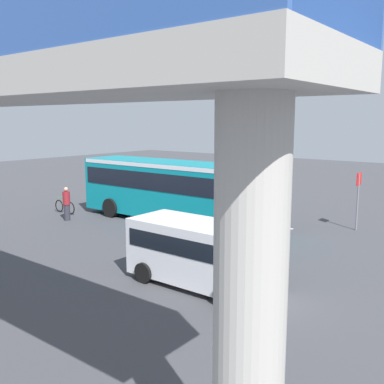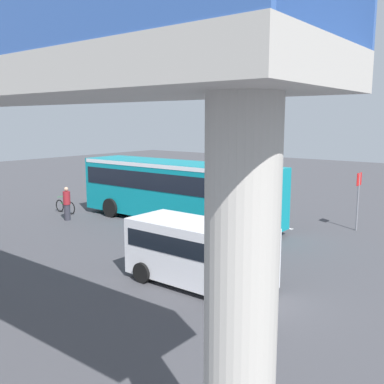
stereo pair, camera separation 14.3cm
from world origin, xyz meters
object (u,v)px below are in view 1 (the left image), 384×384
Objects in this scene: parked_van at (201,250)px; traffic_sign at (358,192)px; city_bus at (177,187)px; bicycle_green at (65,207)px; pedestrian at (67,204)px.

traffic_sign is (-1.69, -10.38, 0.71)m from parked_van.
city_bus is 7.05m from bicycle_green.
bicycle_green is (12.76, -4.10, -0.81)m from parked_van.
traffic_sign is at bearing -156.53° from bicycle_green.
bicycle_green is at bearing 18.71° from city_bus.
pedestrian is (-1.60, 1.03, 0.51)m from bicycle_green.
city_bus is at bearing -146.69° from pedestrian.
bicycle_green is 0.99× the size of pedestrian.
city_bus is at bearing -45.33° from parked_van.
city_bus is 6.44× the size of pedestrian.
pedestrian is at bearing 147.33° from bicycle_green.
parked_van is 1.71× the size of traffic_sign.
traffic_sign is at bearing -150.40° from pedestrian.
city_bus reaches higher than traffic_sign.
pedestrian is 14.81m from traffic_sign.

